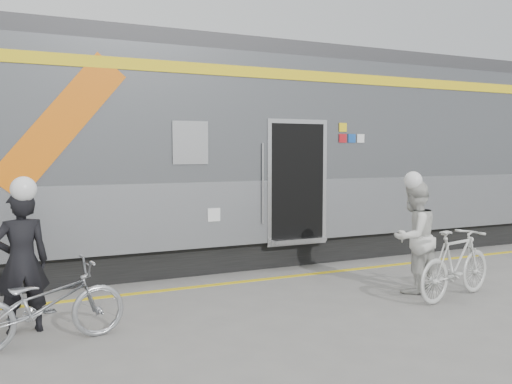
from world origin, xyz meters
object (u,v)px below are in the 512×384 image
man (22,262)px  bicycle_left (44,304)px  woman (414,237)px  bicycle_right (456,264)px

man → bicycle_left: 0.69m
woman → bicycle_left: bearing=-12.4°
woman → man: bearing=-18.3°
bicycle_left → woman: woman is taller
bicycle_left → woman: size_ratio=1.05×
man → bicycle_right: 5.78m
bicycle_right → man: bearing=66.6°
woman → bicycle_right: bearing=105.5°
man → bicycle_left: man is taller
bicycle_left → woman: (5.18, 0.07, 0.37)m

